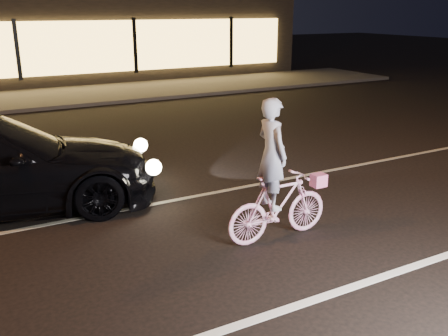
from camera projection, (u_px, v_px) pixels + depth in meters
ground at (186, 261)px, 6.36m from camera, size 90.00×90.00×0.00m
lane_stripe_near at (247, 322)px, 5.10m from camera, size 60.00×0.12×0.01m
lane_stripe_far at (135, 208)px, 8.03m from camera, size 60.00×0.10×0.01m
sidewalk at (30, 99)px, 17.20m from camera, size 30.00×4.00×0.12m
storefront at (3, 30)px, 21.55m from camera, size 25.40×8.42×4.20m
cyclist at (277, 191)px, 6.76m from camera, size 1.58×0.54×1.99m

